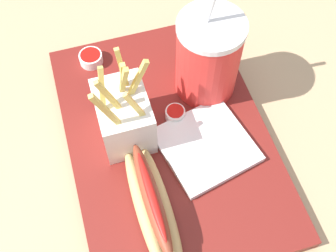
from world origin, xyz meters
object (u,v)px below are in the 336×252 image
at_px(ketchup_cup_2, 175,114).
at_px(napkin_stack, 206,145).
at_px(fries_basket, 124,116).
at_px(soda_cup, 208,57).
at_px(ketchup_cup_1, 91,58).
at_px(hot_dog_1, 152,203).

relative_size(ketchup_cup_2, napkin_stack, 0.24).
relative_size(fries_basket, ketchup_cup_2, 5.11).
distance_m(ketchup_cup_2, napkin_stack, 0.07).
height_order(soda_cup, napkin_stack, soda_cup).
relative_size(soda_cup, ketchup_cup_2, 6.93).
relative_size(ketchup_cup_1, napkin_stack, 0.31).
height_order(soda_cup, hot_dog_1, soda_cup).
distance_m(fries_basket, napkin_stack, 0.13).
bearing_deg(fries_basket, ketchup_cup_1, 9.07).
xyz_separation_m(ketchup_cup_1, ketchup_cup_2, (-0.15, -0.11, -0.00)).
bearing_deg(napkin_stack, ketchup_cup_1, 32.14).
distance_m(ketchup_cup_1, napkin_stack, 0.25).
relative_size(fries_basket, napkin_stack, 1.24).
xyz_separation_m(fries_basket, ketchup_cup_2, (0.00, -0.08, -0.04)).
bearing_deg(fries_basket, ketchup_cup_2, -87.70).
bearing_deg(ketchup_cup_1, napkin_stack, -147.86).
relative_size(soda_cup, napkin_stack, 1.68).
xyz_separation_m(soda_cup, fries_basket, (-0.05, 0.15, -0.03)).
relative_size(soda_cup, fries_basket, 1.36).
relative_size(soda_cup, hot_dog_1, 1.17).
bearing_deg(soda_cup, ketchup_cup_2, 125.34).
bearing_deg(napkin_stack, ketchup_cup_2, 24.23).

